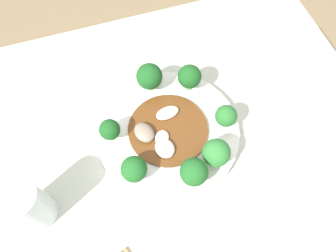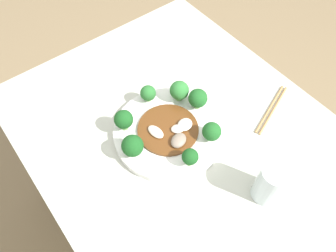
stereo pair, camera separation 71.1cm
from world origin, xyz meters
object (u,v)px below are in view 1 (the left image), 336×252
plate (168,132)px  broccoli_north (149,77)px  broccoli_east (226,116)px  broccoli_southeast (216,153)px  stirfry_center (164,131)px  broccoli_west (110,130)px  broccoli_south (194,172)px  drinking_glass (29,205)px  broccoli_southwest (134,169)px  broccoli_northeast (189,77)px

plate → broccoli_north: broccoli_north is taller
broccoli_east → broccoli_southeast: bearing=-125.6°
broccoli_east → stirfry_center: broccoli_east is taller
broccoli_west → broccoli_south: bearing=-46.5°
broccoli_west → stirfry_center: (0.11, -0.02, -0.03)m
plate → broccoli_south: broccoli_south is taller
plate → broccoli_west: broccoli_west is taller
plate → broccoli_south: bearing=-83.5°
broccoli_south → broccoli_east: 0.15m
plate → broccoli_north: 0.13m
drinking_glass → broccoli_southwest: bearing=2.8°
stirfry_center → plate: bearing=13.1°
stirfry_center → drinking_glass: 0.31m
broccoli_west → plate: bearing=-9.8°
broccoli_north → broccoli_southeast: size_ratio=1.05×
broccoli_north → broccoli_northeast: bearing=-18.4°
broccoli_east → broccoli_southwest: 0.23m
stirfry_center → drinking_glass: size_ratio=1.40×
broccoli_south → plate: bearing=96.5°
broccoli_west → broccoli_northeast: bearing=19.7°
broccoli_west → stirfry_center: 0.12m
broccoli_east → drinking_glass: 0.43m
broccoli_south → broccoli_northeast: bearing=72.5°
broccoli_south → drinking_glass: 0.32m
broccoli_north → broccoli_east: size_ratio=1.31×
broccoli_south → drinking_glass: size_ratio=0.54×
broccoli_northeast → drinking_glass: drinking_glass is taller
broccoli_east → broccoli_south: bearing=-137.9°
plate → broccoli_southwest: (-0.10, -0.08, 0.05)m
broccoli_southeast → broccoli_northeast: size_ratio=0.99×
broccoli_southwest → stirfry_center: 0.12m
broccoli_north → broccoli_northeast: 0.09m
broccoli_east → broccoli_northeast: size_ratio=0.79×
broccoli_west → broccoli_southwest: broccoli_southwest is taller
broccoli_southeast → drinking_glass: bearing=178.5°
drinking_glass → broccoli_west: bearing=31.1°
broccoli_north → stirfry_center: size_ratio=0.41×
broccoli_west → broccoli_south: size_ratio=0.89×
broccoli_north → broccoli_west: bearing=-139.1°
plate → broccoli_southeast: bearing=-54.1°
broccoli_north → broccoli_south: 0.24m
plate → broccoli_east: broccoli_east is taller
broccoli_south → broccoli_northeast: 0.22m
broccoli_south → broccoli_southeast: same height
broccoli_west → broccoli_east: broccoli_west is taller
broccoli_northeast → drinking_glass: size_ratio=0.55×
broccoli_south → broccoli_east: (0.11, 0.10, -0.01)m
broccoli_south → stirfry_center: (-0.02, 0.12, -0.03)m
drinking_glass → plate: bearing=16.2°
broccoli_southeast → stirfry_center: broccoli_southeast is taller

